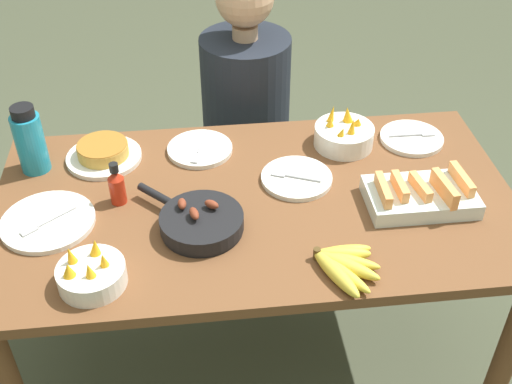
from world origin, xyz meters
TOP-DOWN VIEW (x-y plane):
  - ground_plane at (0.00, 0.00)m, footprint 14.00×14.00m
  - dining_table at (0.00, 0.00)m, footprint 1.57×0.85m
  - banana_bunch at (0.19, -0.31)m, footprint 0.19×0.20m
  - melon_tray at (0.48, -0.07)m, footprint 0.32×0.19m
  - skillet at (-0.17, -0.11)m, footprint 0.30×0.30m
  - frittata_plate_center at (-0.47, 0.27)m, footprint 0.24×0.24m
  - empty_plate_near_front at (-0.60, -0.04)m, footprint 0.27×0.27m
  - empty_plate_far_left at (0.14, 0.08)m, footprint 0.22×0.22m
  - empty_plate_far_right at (-0.16, 0.28)m, footprint 0.22×0.22m
  - empty_plate_mid_edge at (0.56, 0.26)m, footprint 0.21×0.21m
  - fruit_bowl_mango at (0.32, 0.26)m, footprint 0.20×0.20m
  - fruit_bowl_citrus at (-0.46, -0.29)m, footprint 0.18×0.18m
  - water_bottle at (-0.68, 0.24)m, footprint 0.09×0.09m
  - hot_sauce_bottle at (-0.41, 0.04)m, footprint 0.05×0.05m
  - person_figure at (0.04, 0.69)m, footprint 0.38×0.38m

SIDE VIEW (x-z plane):
  - ground_plane at x=0.00m, z-range 0.00..0.00m
  - person_figure at x=0.04m, z-range -0.11..1.13m
  - dining_table at x=0.00m, z-range 0.28..1.05m
  - empty_plate_near_front at x=-0.60m, z-range 0.77..0.79m
  - empty_plate_far_left at x=0.14m, z-range 0.77..0.79m
  - empty_plate_mid_edge at x=0.56m, z-range 0.77..0.79m
  - empty_plate_far_right at x=-0.16m, z-range 0.77..0.79m
  - banana_bunch at x=0.19m, z-range 0.77..0.81m
  - frittata_plate_center at x=-0.47m, z-range 0.77..0.83m
  - skillet at x=-0.17m, z-range 0.76..0.84m
  - melon_tray at x=0.48m, z-range 0.76..0.86m
  - fruit_bowl_citrus at x=-0.46m, z-range 0.75..0.87m
  - fruit_bowl_mango at x=0.32m, z-range 0.75..0.88m
  - hot_sauce_bottle at x=-0.41m, z-range 0.77..0.90m
  - water_bottle at x=-0.68m, z-range 0.77..0.99m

